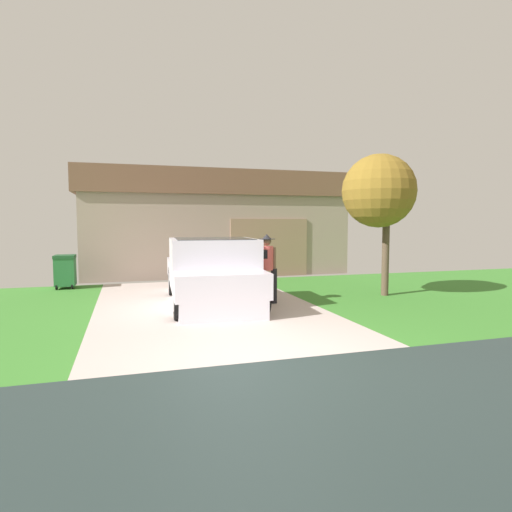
{
  "coord_description": "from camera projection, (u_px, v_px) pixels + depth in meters",
  "views": [
    {
      "loc": [
        -1.83,
        -5.87,
        2.04
      ],
      "look_at": [
        1.18,
        4.06,
        1.23
      ],
      "focal_mm": 30.06,
      "sensor_mm": 36.0,
      "label": 1
    }
  ],
  "objects": [
    {
      "name": "person_with_hat",
      "position": [
        267.0,
        264.0,
        10.76
      ],
      "size": [
        0.52,
        0.43,
        1.75
      ],
      "rotation": [
        0.0,
        0.0,
        2.94
      ],
      "color": "black",
      "rests_on": "ground"
    },
    {
      "name": "pickup_truck",
      "position": [
        212.0,
        275.0,
        10.61
      ],
      "size": [
        2.32,
        5.13,
        1.66
      ],
      "rotation": [
        0.0,
        0.0,
        3.08
      ],
      "color": "silver",
      "rests_on": "ground"
    },
    {
      "name": "handbag",
      "position": [
        260.0,
        300.0,
        10.59
      ],
      "size": [
        0.33,
        0.19,
        0.43
      ],
      "color": "brown",
      "rests_on": "ground"
    },
    {
      "name": "house_with_garage",
      "position": [
        210.0,
        223.0,
        18.38
      ],
      "size": [
        10.44,
        6.02,
        4.0
      ],
      "color": "#A38C7F",
      "rests_on": "ground"
    },
    {
      "name": "front_yard_tree",
      "position": [
        379.0,
        192.0,
        11.77
      ],
      "size": [
        2.1,
        2.27,
        3.88
      ],
      "color": "brown",
      "rests_on": "ground"
    },
    {
      "name": "ground",
      "position": [
        312.0,
        417.0,
        4.51
      ],
      "size": [
        29.2,
        18.6,
        0.18
      ],
      "color": "#BEADA6"
    },
    {
      "name": "wheeled_trash_bin",
      "position": [
        65.0,
        270.0,
        13.27
      ],
      "size": [
        0.6,
        0.72,
        1.03
      ],
      "color": "#286B38",
      "rests_on": "ground"
    }
  ]
}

